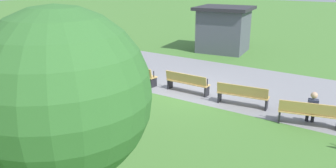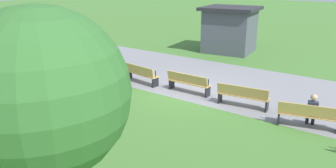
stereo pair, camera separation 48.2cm
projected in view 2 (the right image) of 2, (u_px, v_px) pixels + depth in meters
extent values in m
plane|color=#477A33|center=(189.00, 92.00, 14.19)|extent=(120.00, 120.00, 0.00)
cube|color=gray|center=(213.00, 80.00, 15.90)|extent=(40.05, 6.35, 0.01)
cube|color=tan|center=(10.00, 61.00, 17.58)|extent=(1.93, 1.32, 0.04)
cube|color=tan|center=(6.00, 57.00, 17.42)|extent=(1.77, 1.02, 0.40)
cube|color=black|center=(11.00, 62.00, 18.44)|extent=(0.23, 0.36, 0.43)
cylinder|color=black|center=(10.00, 55.00, 18.32)|extent=(0.06, 0.06, 0.30)
cube|color=black|center=(11.00, 70.00, 16.87)|extent=(0.23, 0.36, 0.43)
cylinder|color=black|center=(11.00, 62.00, 16.75)|extent=(0.06, 0.06, 0.30)
cube|color=tan|center=(54.00, 63.00, 17.12)|extent=(1.98, 1.12, 0.04)
cube|color=tan|center=(49.00, 59.00, 16.94)|extent=(1.86, 0.81, 0.40)
cube|color=black|center=(50.00, 64.00, 17.93)|extent=(0.19, 0.37, 0.43)
cylinder|color=black|center=(50.00, 57.00, 17.81)|extent=(0.06, 0.06, 0.30)
cube|color=black|center=(59.00, 72.00, 16.46)|extent=(0.19, 0.37, 0.43)
cylinder|color=black|center=(59.00, 64.00, 16.35)|extent=(0.06, 0.06, 0.30)
cube|color=tan|center=(97.00, 67.00, 16.37)|extent=(2.00, 0.91, 0.04)
cube|color=tan|center=(93.00, 63.00, 16.17)|extent=(1.92, 0.58, 0.40)
cube|color=black|center=(89.00, 68.00, 17.11)|extent=(0.15, 0.38, 0.43)
cylinder|color=black|center=(89.00, 61.00, 17.00)|extent=(0.05, 0.05, 0.30)
cube|color=black|center=(107.00, 76.00, 15.78)|extent=(0.15, 0.38, 0.43)
cylinder|color=black|center=(106.00, 68.00, 15.66)|extent=(0.05, 0.05, 0.30)
cube|color=tan|center=(141.00, 74.00, 15.34)|extent=(1.99, 0.68, 0.04)
cube|color=tan|center=(138.00, 70.00, 15.13)|extent=(1.95, 0.35, 0.40)
cube|color=black|center=(129.00, 75.00, 16.01)|extent=(0.11, 0.38, 0.43)
cylinder|color=black|center=(129.00, 67.00, 15.90)|extent=(0.05, 0.05, 0.30)
cube|color=black|center=(155.00, 82.00, 14.82)|extent=(0.11, 0.38, 0.43)
cylinder|color=black|center=(156.00, 74.00, 14.71)|extent=(0.05, 0.05, 0.30)
cube|color=tan|center=(189.00, 83.00, 14.05)|extent=(1.96, 0.44, 0.04)
cube|color=tan|center=(187.00, 78.00, 13.82)|extent=(1.96, 0.10, 0.40)
cube|color=black|center=(172.00, 84.00, 14.63)|extent=(0.06, 0.37, 0.43)
cylinder|color=black|center=(172.00, 75.00, 14.52)|extent=(0.04, 0.04, 0.30)
cube|color=black|center=(208.00, 92.00, 13.61)|extent=(0.06, 0.37, 0.43)
cylinder|color=black|center=(208.00, 83.00, 13.50)|extent=(0.04, 0.04, 0.30)
cube|color=tan|center=(243.00, 96.00, 12.51)|extent=(1.99, 0.68, 0.04)
cube|color=tan|center=(242.00, 91.00, 12.27)|extent=(1.95, 0.35, 0.40)
cube|color=black|center=(220.00, 97.00, 13.00)|extent=(0.11, 0.38, 0.43)
cylinder|color=black|center=(221.00, 88.00, 12.90)|extent=(0.05, 0.05, 0.30)
cube|color=black|center=(267.00, 106.00, 12.17)|extent=(0.11, 0.38, 0.43)
cylinder|color=black|center=(268.00, 96.00, 12.06)|extent=(0.05, 0.05, 0.30)
cube|color=tan|center=(309.00, 115.00, 10.75)|extent=(2.00, 0.91, 0.04)
cube|color=tan|center=(310.00, 111.00, 10.50)|extent=(1.92, 0.58, 0.40)
cube|color=black|center=(279.00, 118.00, 11.15)|extent=(0.15, 0.38, 0.43)
cylinder|color=black|center=(280.00, 107.00, 11.04)|extent=(0.05, 0.05, 0.30)
cube|color=#2D3347|center=(312.00, 109.00, 10.63)|extent=(0.36, 0.27, 0.50)
sphere|color=tan|center=(314.00, 97.00, 10.53)|extent=(0.22, 0.22, 0.22)
cylinder|color=#23232D|center=(308.00, 114.00, 10.90)|extent=(0.21, 0.38, 0.13)
cylinder|color=#23232D|center=(307.00, 118.00, 11.13)|extent=(0.13, 0.13, 0.43)
cylinder|color=#23232D|center=(314.00, 115.00, 10.84)|extent=(0.21, 0.38, 0.13)
cylinder|color=#23232D|center=(313.00, 119.00, 11.07)|extent=(0.13, 0.13, 0.43)
sphere|color=#336B2D|center=(43.00, 94.00, 4.74)|extent=(2.56, 2.56, 2.56)
cube|color=#4C515B|center=(230.00, 31.00, 21.43)|extent=(3.27, 3.10, 2.73)
cube|color=#28282D|center=(231.00, 8.00, 20.97)|extent=(3.83, 3.66, 0.20)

